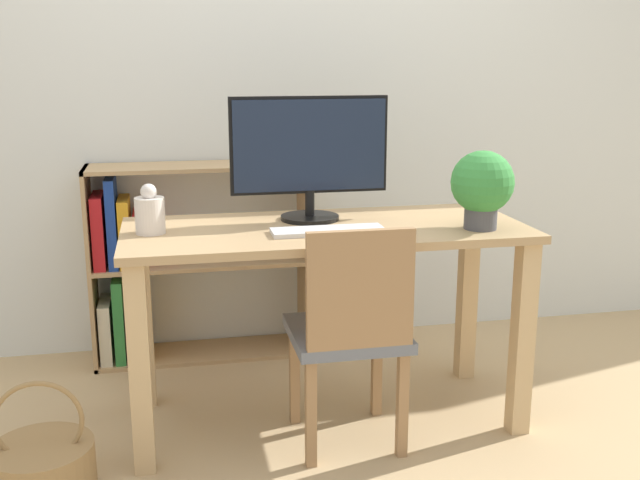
{
  "coord_description": "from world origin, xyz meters",
  "views": [
    {
      "loc": [
        -0.57,
        -2.62,
        1.37
      ],
      "look_at": [
        0.0,
        0.1,
        0.69
      ],
      "focal_mm": 42.0,
      "sensor_mm": 36.0,
      "label": 1
    }
  ],
  "objects_px": {
    "keyboard": "(328,231)",
    "vase": "(150,213)",
    "monitor": "(310,151)",
    "potted_plant": "(482,185)",
    "basket": "(43,469)",
    "chair": "(351,329)",
    "bookshelf": "(158,271)"
  },
  "relations": [
    {
      "from": "keyboard",
      "to": "vase",
      "type": "relative_size",
      "value": 2.26
    },
    {
      "from": "vase",
      "to": "bookshelf",
      "type": "xyz_separation_m",
      "value": [
        0.01,
        0.73,
        -0.42
      ]
    },
    {
      "from": "vase",
      "to": "chair",
      "type": "relative_size",
      "value": 0.21
    },
    {
      "from": "keyboard",
      "to": "potted_plant",
      "type": "distance_m",
      "value": 0.58
    },
    {
      "from": "monitor",
      "to": "potted_plant",
      "type": "xyz_separation_m",
      "value": [
        0.57,
        -0.28,
        -0.1
      ]
    },
    {
      "from": "vase",
      "to": "potted_plant",
      "type": "distance_m",
      "value": 1.18
    },
    {
      "from": "monitor",
      "to": "keyboard",
      "type": "height_order",
      "value": "monitor"
    },
    {
      "from": "monitor",
      "to": "potted_plant",
      "type": "distance_m",
      "value": 0.65
    },
    {
      "from": "potted_plant",
      "to": "bookshelf",
      "type": "bearing_deg",
      "value": 142.32
    },
    {
      "from": "keyboard",
      "to": "basket",
      "type": "distance_m",
      "value": 1.21
    },
    {
      "from": "keyboard",
      "to": "potted_plant",
      "type": "height_order",
      "value": "potted_plant"
    },
    {
      "from": "monitor",
      "to": "chair",
      "type": "relative_size",
      "value": 0.72
    },
    {
      "from": "chair",
      "to": "bookshelf",
      "type": "relative_size",
      "value": 0.84
    },
    {
      "from": "monitor",
      "to": "chair",
      "type": "xyz_separation_m",
      "value": [
        0.07,
        -0.37,
        -0.57
      ]
    },
    {
      "from": "chair",
      "to": "basket",
      "type": "height_order",
      "value": "chair"
    },
    {
      "from": "keyboard",
      "to": "bookshelf",
      "type": "height_order",
      "value": "bookshelf"
    },
    {
      "from": "vase",
      "to": "basket",
      "type": "height_order",
      "value": "vase"
    },
    {
      "from": "monitor",
      "to": "basket",
      "type": "xyz_separation_m",
      "value": [
        -0.96,
        -0.48,
        -0.93
      ]
    },
    {
      "from": "potted_plant",
      "to": "bookshelf",
      "type": "xyz_separation_m",
      "value": [
        -1.16,
        0.9,
        -0.5
      ]
    },
    {
      "from": "keyboard",
      "to": "chair",
      "type": "distance_m",
      "value": 0.35
    },
    {
      "from": "bookshelf",
      "to": "basket",
      "type": "xyz_separation_m",
      "value": [
        -0.37,
        -1.1,
        -0.32
      ]
    },
    {
      "from": "chair",
      "to": "basket",
      "type": "relative_size",
      "value": 2.07
    },
    {
      "from": "keyboard",
      "to": "bookshelf",
      "type": "distance_m",
      "value": 1.1
    },
    {
      "from": "monitor",
      "to": "potted_plant",
      "type": "bearing_deg",
      "value": -26.15
    },
    {
      "from": "potted_plant",
      "to": "chair",
      "type": "xyz_separation_m",
      "value": [
        -0.5,
        -0.09,
        -0.47
      ]
    },
    {
      "from": "chair",
      "to": "basket",
      "type": "bearing_deg",
      "value": -178.53
    },
    {
      "from": "monitor",
      "to": "chair",
      "type": "distance_m",
      "value": 0.69
    },
    {
      "from": "vase",
      "to": "basket",
      "type": "relative_size",
      "value": 0.44
    },
    {
      "from": "chair",
      "to": "bookshelf",
      "type": "height_order",
      "value": "bookshelf"
    },
    {
      "from": "vase",
      "to": "potted_plant",
      "type": "xyz_separation_m",
      "value": [
        1.17,
        -0.17,
        0.09
      ]
    },
    {
      "from": "vase",
      "to": "basket",
      "type": "bearing_deg",
      "value": -134.69
    },
    {
      "from": "monitor",
      "to": "chair",
      "type": "height_order",
      "value": "monitor"
    }
  ]
}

